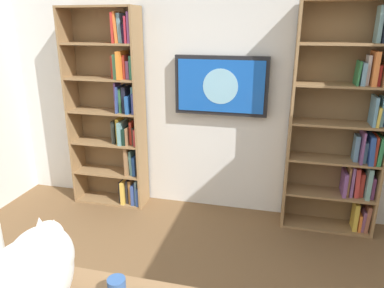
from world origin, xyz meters
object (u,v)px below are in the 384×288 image
(cat, at_px, (28,281))
(coffee_mug, at_px, (117,288))
(bookshelf_right, at_px, (115,113))
(bookshelf_left, at_px, (349,124))
(wall_mounted_tv, at_px, (221,86))

(cat, bearing_deg, coffee_mug, -142.80)
(bookshelf_right, distance_m, coffee_mug, 2.39)
(bookshelf_left, xyz_separation_m, cat, (1.50, 2.36, -0.09))
(bookshelf_right, bearing_deg, wall_mounted_tv, -175.44)
(bookshelf_right, height_order, wall_mounted_tv, bookshelf_right)
(bookshelf_left, height_order, bookshelf_right, bookshelf_left)
(bookshelf_left, height_order, coffee_mug, bookshelf_left)
(wall_mounted_tv, bearing_deg, coffee_mug, 88.21)
(bookshelf_left, relative_size, cat, 2.99)
(wall_mounted_tv, xyz_separation_m, coffee_mug, (0.07, 2.24, -0.52))
(bookshelf_left, relative_size, wall_mounted_tv, 2.30)
(wall_mounted_tv, bearing_deg, bookshelf_left, 175.87)
(bookshelf_left, relative_size, coffee_mug, 21.54)
(wall_mounted_tv, xyz_separation_m, cat, (0.34, 2.44, -0.38))
(bookshelf_left, bearing_deg, coffee_mug, 60.13)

